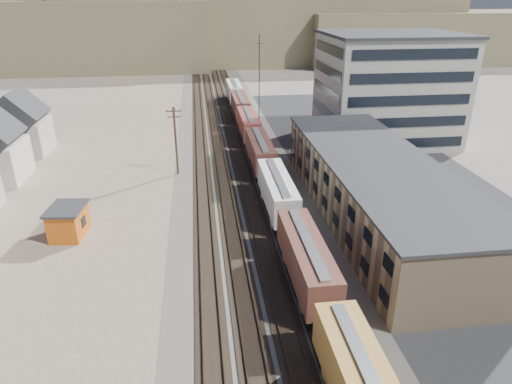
{
  "coord_description": "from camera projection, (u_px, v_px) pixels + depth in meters",
  "views": [
    {
      "loc": [
        -5.14,
        -21.63,
        24.68
      ],
      "look_at": [
        1.18,
        27.19,
        3.0
      ],
      "focal_mm": 32.0,
      "sensor_mm": 36.0,
      "label": 1
    }
  ],
  "objects": [
    {
      "name": "hills_north",
      "position": [
        207.0,
        21.0,
        176.92
      ],
      "size": [
        265.0,
        80.0,
        32.0
      ],
      "color": "brown",
      "rests_on": "ground"
    },
    {
      "name": "rail_tracks",
      "position": [
        228.0,
        153.0,
        75.45
      ],
      "size": [
        11.4,
        200.0,
        0.24
      ],
      "color": "black",
      "rests_on": "ground"
    },
    {
      "name": "warehouse",
      "position": [
        376.0,
        188.0,
        53.16
      ],
      "size": [
        12.4,
        40.4,
        7.25
      ],
      "color": "tan",
      "rests_on": "ground"
    },
    {
      "name": "dirt_yard",
      "position": [
        95.0,
        183.0,
        64.13
      ],
      "size": [
        24.0,
        180.0,
        0.03
      ],
      "primitive_type": "cube",
      "color": "#6F5C4C",
      "rests_on": "ground"
    },
    {
      "name": "office_tower",
      "position": [
        387.0,
        88.0,
        79.61
      ],
      "size": [
        22.6,
        18.6,
        18.45
      ],
      "color": "#9E998E",
      "rests_on": "ground"
    },
    {
      "name": "maintenance_shed",
      "position": [
        68.0,
        221.0,
        49.58
      ],
      "size": [
        4.17,
        5.12,
        3.47
      ],
      "color": "#C05512",
      "rests_on": "ground"
    },
    {
      "name": "utility_pole_north",
      "position": [
        176.0,
        139.0,
        65.16
      ],
      "size": [
        2.2,
        0.32,
        10.0
      ],
      "color": "#382619",
      "rests_on": "ground"
    },
    {
      "name": "freight_train",
      "position": [
        268.0,
        169.0,
        61.39
      ],
      "size": [
        3.0,
        119.74,
        4.46
      ],
      "color": "black",
      "rests_on": "ground"
    },
    {
      "name": "parked_car_blue",
      "position": [
        361.0,
        160.0,
        70.94
      ],
      "size": [
        3.88,
        5.31,
        1.34
      ],
      "primitive_type": "imported",
      "rotation": [
        0.0,
        0.0,
        0.39
      ],
      "color": "navy",
      "rests_on": "ground"
    },
    {
      "name": "radio_mast",
      "position": [
        259.0,
        86.0,
        81.66
      ],
      "size": [
        1.2,
        0.16,
        18.0
      ],
      "color": "black",
      "rests_on": "ground"
    },
    {
      "name": "asphalt_lot",
      "position": [
        395.0,
        182.0,
        64.52
      ],
      "size": [
        26.0,
        120.0,
        0.04
      ],
      "primitive_type": "cube",
      "color": "#232326",
      "rests_on": "ground"
    },
    {
      "name": "ballast_bed",
      "position": [
        231.0,
        154.0,
        75.55
      ],
      "size": [
        18.0,
        200.0,
        0.06
      ],
      "primitive_type": "cube",
      "color": "#4C4742",
      "rests_on": "ground"
    },
    {
      "name": "parked_car_far",
      "position": [
        364.0,
        126.0,
        88.34
      ],
      "size": [
        2.18,
        4.84,
        1.61
      ],
      "primitive_type": "imported",
      "rotation": [
        0.0,
        0.0,
        -0.06
      ],
      "color": "silver",
      "rests_on": "ground"
    }
  ]
}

